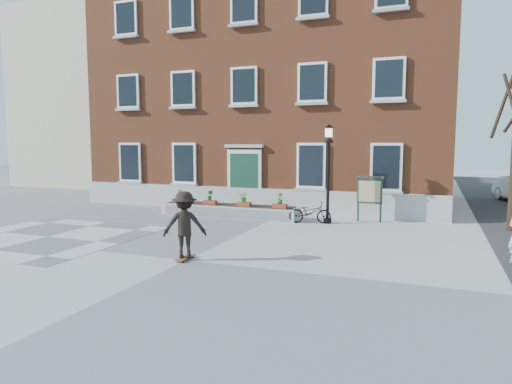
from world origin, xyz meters
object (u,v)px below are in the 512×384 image
at_px(bicycle, 310,212).
at_px(skateboarder, 185,225).
at_px(lamp_post, 328,160).
at_px(notice_board, 370,191).

relative_size(bicycle, skateboarder, 0.87).
height_order(lamp_post, skateboarder, lamp_post).
xyz_separation_m(bicycle, lamp_post, (0.65, 0.26, 2.10)).
relative_size(lamp_post, skateboarder, 2.07).
bearing_deg(notice_board, skateboarder, -116.09).
relative_size(bicycle, notice_board, 0.89).
distance_m(lamp_post, skateboarder, 7.63).
distance_m(bicycle, notice_board, 2.60).
height_order(bicycle, lamp_post, lamp_post).
bearing_deg(bicycle, lamp_post, -81.31).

